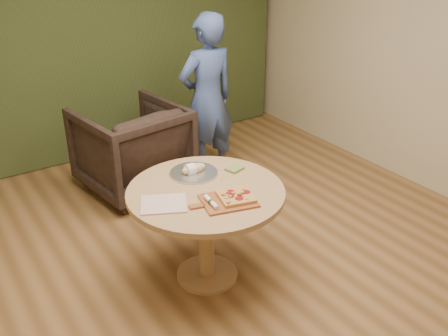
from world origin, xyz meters
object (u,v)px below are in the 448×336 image
pedestal_table (206,207)px  cutlery_roll (211,202)px  flatbread_pizza (236,196)px  serving_tray (194,173)px  person_standing (207,100)px  armchair (132,144)px  pizza_paddle (227,201)px  bread_roll (193,169)px

pedestal_table → cutlery_roll: 0.28m
flatbread_pizza → serving_tray: size_ratio=0.75×
pedestal_table → cutlery_roll: bearing=-112.5°
serving_tray → person_standing: 1.43m
pedestal_table → serving_tray: 0.30m
flatbread_pizza → serving_tray: (-0.04, 0.49, -0.02)m
flatbread_pizza → armchair: 1.87m
cutlery_roll → pizza_paddle: bearing=-2.6°
flatbread_pizza → bread_roll: size_ratio=1.39×
flatbread_pizza → serving_tray: 0.49m
pedestal_table → person_standing: (0.89, 1.41, 0.24)m
armchair → flatbread_pizza: bearing=80.2°
serving_tray → cutlery_roll: bearing=-106.9°
pedestal_table → person_standing: person_standing is taller
pizza_paddle → person_standing: bearing=76.6°
bread_roll → armchair: 1.40m
pizza_paddle → bread_roll: bread_roll is taller
cutlery_roll → bread_roll: bearing=79.9°
pizza_paddle → bread_roll: bearing=102.2°
pizza_paddle → flatbread_pizza: bearing=5.0°
pizza_paddle → cutlery_roll: 0.12m
cutlery_roll → armchair: (0.23, 1.82, -0.30)m
pizza_paddle → cutlery_roll: cutlery_roll is taller
pedestal_table → bread_roll: bread_roll is taller
serving_tray → pizza_paddle: bearing=-93.3°
person_standing → bread_roll: bearing=52.3°
pedestal_table → pizza_paddle: 0.27m
pizza_paddle → armchair: bearing=100.8°
flatbread_pizza → bread_roll: 0.49m
flatbread_pizza → pedestal_table: bearing=111.2°
person_standing → cutlery_roll: bearing=57.4°
cutlery_roll → serving_tray: 0.48m
bread_roll → person_standing: (0.84, 1.15, 0.05)m
pedestal_table → pizza_paddle: bearing=-83.2°
serving_tray → armchair: (0.09, 1.36, -0.28)m
cutlery_roll → armchair: bearing=88.7°
bread_roll → pizza_paddle: bearing=-92.2°
armchair → serving_tray: bearing=78.1°
pedestal_table → serving_tray: bearing=78.0°
flatbread_pizza → person_standing: size_ratio=0.16×
cutlery_roll → flatbread_pizza: bearing=-2.9°
pizza_paddle → flatbread_pizza: (0.06, -0.01, 0.02)m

